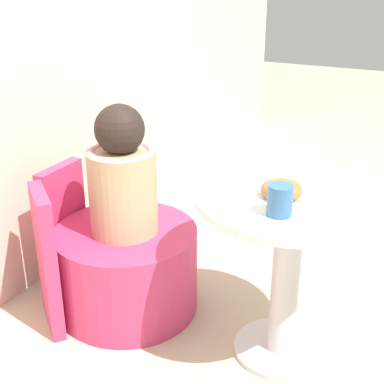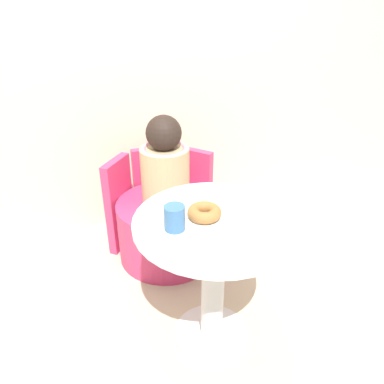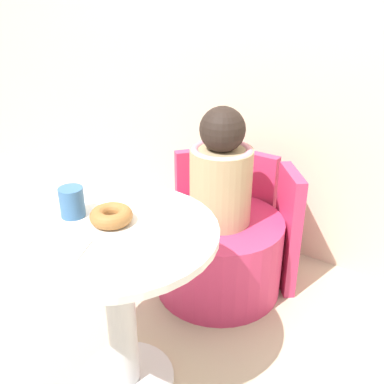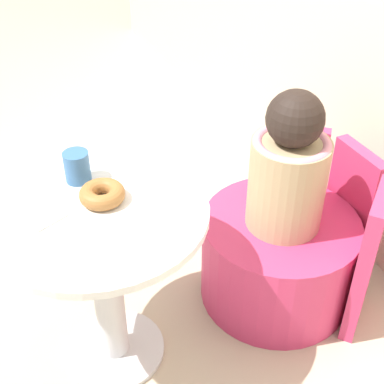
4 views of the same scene
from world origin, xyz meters
TOP-DOWN VIEW (x-y plane):
  - ground_plane at (0.00, 0.00)m, footprint 12.00×12.00m
  - round_table at (0.09, -0.03)m, footprint 0.64×0.64m
  - tub_chair at (0.08, 0.62)m, footprint 0.57×0.57m
  - booth_backrest at (0.08, 0.86)m, footprint 0.67×0.25m
  - child_figure at (0.08, 0.62)m, footprint 0.26×0.26m
  - donut at (0.06, -0.01)m, footprint 0.13×0.13m
  - cup at (-0.07, -0.04)m, footprint 0.08×0.08m
  - paper_napkin at (0.06, -0.18)m, footprint 0.14×0.14m

SIDE VIEW (x-z plane):
  - ground_plane at x=0.00m, z-range 0.00..0.00m
  - tub_chair at x=0.08m, z-range 0.00..0.36m
  - booth_backrest at x=0.08m, z-range 0.00..0.57m
  - round_table at x=0.09m, z-range 0.14..0.77m
  - child_figure at x=0.08m, z-range 0.33..0.84m
  - paper_napkin at x=0.06m, z-range 0.63..0.64m
  - donut at x=0.06m, z-range 0.63..0.68m
  - cup at x=-0.07m, z-range 0.63..0.73m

